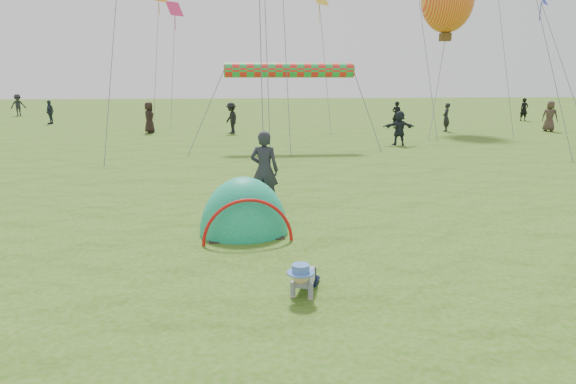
{
  "coord_description": "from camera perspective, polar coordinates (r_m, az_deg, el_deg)",
  "views": [
    {
      "loc": [
        -1.04,
        -7.69,
        3.16
      ],
      "look_at": [
        -0.15,
        1.86,
        1.0
      ],
      "focal_mm": 32.0,
      "sensor_mm": 36.0,
      "label": 1
    }
  ],
  "objects": [
    {
      "name": "diamond_kite_6",
      "position": [
        38.05,
        -12.49,
        19.26
      ],
      "size": [
        1.2,
        1.2,
        0.98
      ],
      "primitive_type": "plane",
      "rotation": [
        1.05,
        0.0,
        0.79
      ],
      "color": "#DA2561"
    },
    {
      "name": "crowd_person_0",
      "position": [
        41.42,
        24.75,
        8.32
      ],
      "size": [
        0.61,
        0.41,
        1.65
      ],
      "primitive_type": "imported",
      "rotation": [
        0.0,
        0.0,
        0.03
      ],
      "color": "black",
      "rests_on": "ground"
    },
    {
      "name": "crawling_toddler",
      "position": [
        7.67,
        1.75,
        -9.4
      ],
      "size": [
        0.72,
        0.85,
        0.56
      ],
      "primitive_type": null,
      "rotation": [
        0.0,
        0.0,
        -0.34
      ],
      "color": "black",
      "rests_on": "ground"
    },
    {
      "name": "crowd_person_6",
      "position": [
        33.06,
        11.98,
        8.39
      ],
      "size": [
        0.72,
        0.68,
        1.66
      ],
      "primitive_type": "imported",
      "rotation": [
        0.0,
        0.0,
        2.52
      ],
      "color": "black",
      "rests_on": "ground"
    },
    {
      "name": "standing_adult",
      "position": [
        12.48,
        -2.65,
        2.47
      ],
      "size": [
        0.79,
        0.63,
        1.9
      ],
      "primitive_type": "imported",
      "rotation": [
        0.0,
        0.0,
        2.85
      ],
      "color": "#25252E",
      "rests_on": "ground"
    },
    {
      "name": "ground",
      "position": [
        8.38,
        2.26,
        -9.47
      ],
      "size": [
        140.0,
        140.0,
        0.0
      ],
      "primitive_type": "plane",
      "color": "#28560A"
    },
    {
      "name": "crowd_person_12",
      "position": [
        31.76,
        17.16,
        7.94
      ],
      "size": [
        0.66,
        0.72,
        1.66
      ],
      "primitive_type": "imported",
      "rotation": [
        0.0,
        0.0,
        4.14
      ],
      "color": "black",
      "rests_on": "ground"
    },
    {
      "name": "crowd_person_3",
      "position": [
        29.49,
        -6.31,
        8.17
      ],
      "size": [
        1.06,
        1.29,
        1.74
      ],
      "primitive_type": "imported",
      "rotation": [
        0.0,
        0.0,
        5.15
      ],
      "color": "black",
      "rests_on": "ground"
    },
    {
      "name": "crowd_person_4",
      "position": [
        30.53,
        -15.17,
        7.98
      ],
      "size": [
        0.58,
        0.87,
        1.75
      ],
      "primitive_type": "imported",
      "rotation": [
        0.0,
        0.0,
        1.6
      ],
      "color": "black",
      "rests_on": "ground"
    },
    {
      "name": "rainbow_tube_kite",
      "position": [
        22.9,
        0.15,
        13.4
      ],
      "size": [
        5.65,
        0.64,
        0.64
      ],
      "primitive_type": "cylinder",
      "rotation": [
        0.0,
        1.57,
        0.0
      ],
      "color": "red"
    },
    {
      "name": "crowd_person_9",
      "position": [
        47.87,
        -27.8,
        8.54
      ],
      "size": [
        1.32,
        1.18,
        1.77
      ],
      "primitive_type": "imported",
      "rotation": [
        0.0,
        0.0,
        0.58
      ],
      "color": "black",
      "rests_on": "ground"
    },
    {
      "name": "crowd_person_10",
      "position": [
        34.06,
        27.09,
        7.51
      ],
      "size": [
        1.02,
        1.02,
        1.78
      ],
      "primitive_type": "imported",
      "rotation": [
        0.0,
        0.0,
        2.36
      ],
      "color": "#3F2F29",
      "rests_on": "ground"
    },
    {
      "name": "balloon_kite",
      "position": [
        32.97,
        17.29,
        19.42
      ],
      "size": [
        3.04,
        3.04,
        4.25
      ],
      "primitive_type": null,
      "color": "orange"
    },
    {
      "name": "crowd_person_5",
      "position": [
        24.75,
        12.26,
        6.96
      ],
      "size": [
        1.52,
        0.55,
        1.61
      ],
      "primitive_type": "imported",
      "rotation": [
        0.0,
        0.0,
        3.09
      ],
      "color": "#222833",
      "rests_on": "ground"
    },
    {
      "name": "crowd_person_2",
      "position": [
        38.79,
        -24.93,
        8.05
      ],
      "size": [
        0.48,
        0.97,
        1.6
      ],
      "primitive_type": "imported",
      "rotation": [
        0.0,
        0.0,
        4.62
      ],
      "color": "#252E3B",
      "rests_on": "ground"
    },
    {
      "name": "popup_tent",
      "position": [
        10.69,
        -4.88,
        -4.55
      ],
      "size": [
        1.97,
        1.69,
        2.36
      ],
      "primitive_type": "ellipsoid",
      "rotation": [
        0.0,
        0.0,
        0.11
      ],
      "color": "#077C6D",
      "rests_on": "ground"
    }
  ]
}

